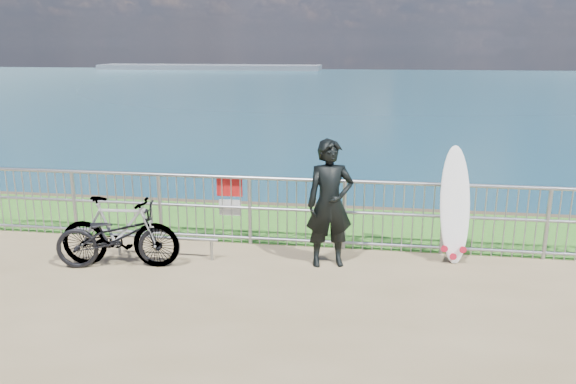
% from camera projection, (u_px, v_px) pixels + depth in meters
% --- Properties ---
extents(grass_strip, '(120.00, 120.00, 0.00)m').
position_uv_depth(grass_strip, '(291.00, 224.00, 10.07)').
color(grass_strip, '#2D731F').
rests_on(grass_strip, ground).
extents(seascape, '(260.00, 260.00, 5.00)m').
position_uv_depth(seascape, '(210.00, 70.00, 155.75)').
color(seascape, brown).
rests_on(seascape, ground).
extents(railing, '(10.06, 0.10, 1.13)m').
position_uv_depth(railing, '(281.00, 211.00, 8.87)').
color(railing, '#94969C').
rests_on(railing, ground).
extents(surfer, '(0.77, 0.61, 1.85)m').
position_uv_depth(surfer, '(330.00, 204.00, 8.01)').
color(surfer, black).
rests_on(surfer, ground).
extents(surfboard, '(0.52, 0.48, 1.73)m').
position_uv_depth(surfboard, '(455.00, 209.00, 8.20)').
color(surfboard, white).
rests_on(surfboard, ground).
extents(bicycle_near, '(1.85, 0.98, 0.92)m').
position_uv_depth(bicycle_near, '(118.00, 237.00, 8.04)').
color(bicycle_near, black).
rests_on(bicycle_near, ground).
extents(bicycle_far, '(1.77, 0.60, 1.05)m').
position_uv_depth(bicycle_far, '(119.00, 232.00, 8.06)').
color(bicycle_far, black).
rests_on(bicycle_far, ground).
extents(bike_rack, '(1.66, 0.05, 0.35)m').
position_uv_depth(bike_rack, '(164.00, 240.00, 8.43)').
color(bike_rack, '#94969C').
rests_on(bike_rack, ground).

